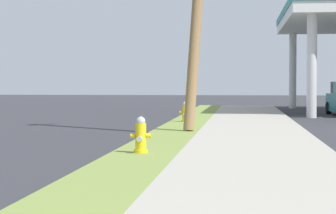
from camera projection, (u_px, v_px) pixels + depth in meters
The scene contains 2 objects.
fire_hydrant_second at pixel (141, 137), 13.51m from camera, with size 0.42×0.38×0.74m.
fire_hydrant_third at pixel (185, 113), 24.32m from camera, with size 0.42×0.37×0.74m.
Camera 1 is at (2.68, -2.28, 1.55)m, focal length 71.30 mm.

